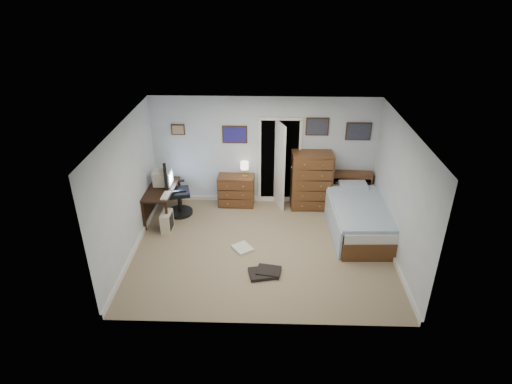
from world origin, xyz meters
TOP-DOWN VIEW (x-y plane):
  - floor at (0.00, 0.00)m, footprint 5.00×4.00m
  - computer_desk at (-2.28, 1.17)m, footprint 0.62×1.25m
  - crt_monitor at (-2.18, 1.32)m, footprint 0.38×0.35m
  - keyboard at (-2.02, 0.82)m, footprint 0.16×0.38m
  - pc_tower at (-2.00, 0.62)m, footprint 0.21×0.40m
  - office_chair at (-1.93, 1.31)m, footprint 0.69×0.69m
  - media_stack at (-2.32, 2.24)m, footprint 0.17×0.17m
  - low_dresser at (-0.63, 1.77)m, footprint 0.83×0.44m
  - table_lamp at (-0.43, 1.77)m, footprint 0.19×0.19m
  - doorway at (0.35, 2.27)m, footprint 0.96×1.12m
  - tall_dresser at (1.07, 1.75)m, footprint 0.93×0.58m
  - headboard_bookcase at (1.99, 1.86)m, footprint 0.93×0.29m
  - bed at (1.98, 0.71)m, footprint 1.22×2.19m
  - wall_posters at (0.57, 1.98)m, footprint 4.38×0.04m
  - floor_clutter at (-0.03, -0.63)m, footprint 0.99×1.25m

SIDE VIEW (x-z plane):
  - floor at x=0.00m, z-range -0.02..0.00m
  - floor_clutter at x=-0.03m, z-range -0.01..0.08m
  - pc_tower at x=-2.00m, z-range 0.00..0.42m
  - bed at x=1.98m, z-range -0.02..0.69m
  - low_dresser at x=-0.63m, z-range 0.00..0.73m
  - media_stack at x=-2.32m, z-range 0.00..0.81m
  - headboard_bookcase at x=1.99m, z-range 0.02..0.85m
  - office_chair at x=-1.93m, z-range -0.13..1.03m
  - computer_desk at x=-2.28m, z-range 0.19..0.90m
  - tall_dresser at x=1.07m, z-range 0.00..1.32m
  - keyboard at x=-2.02m, z-range 0.71..0.73m
  - crt_monitor at x=-2.18m, z-range 0.71..1.05m
  - table_lamp at x=-0.43m, z-range 0.81..1.16m
  - doorway at x=0.35m, z-range -0.02..2.03m
  - wall_posters at x=0.57m, z-range 1.45..2.05m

